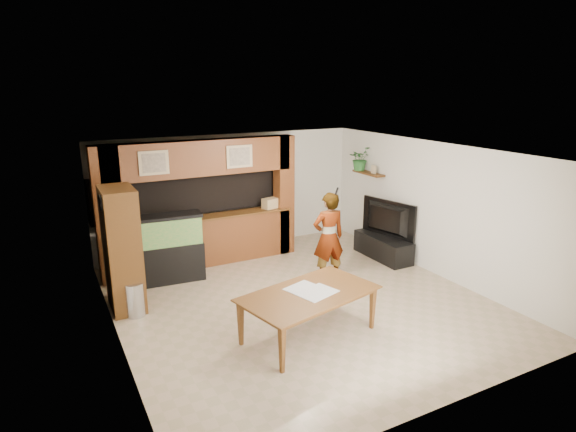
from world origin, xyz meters
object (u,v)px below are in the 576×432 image
aquarium (171,249)px  television (385,219)px  pantry_cabinet (122,250)px  person (328,237)px  dining_table (311,316)px

aquarium → television: bearing=-6.7°
pantry_cabinet → aquarium: pantry_cabinet is taller
aquarium → television: 4.46m
pantry_cabinet → person: 3.68m
aquarium → person: bearing=-22.9°
television → pantry_cabinet: bearing=75.9°
pantry_cabinet → aquarium: bearing=38.1°
person → dining_table: size_ratio=0.86×
person → dining_table: 2.25m
television → person: person is taller
aquarium → dining_table: 3.34m
aquarium → television: (4.36, -0.89, 0.23)m
pantry_cabinet → dining_table: (2.24, -2.31, -0.68)m
aquarium → person: size_ratio=0.76×
pantry_cabinet → television: 5.35m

